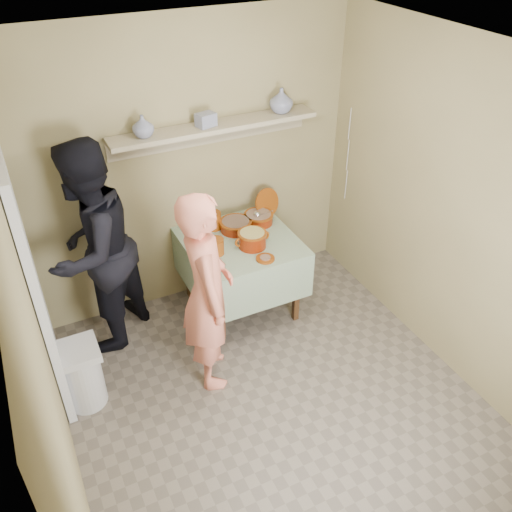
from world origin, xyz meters
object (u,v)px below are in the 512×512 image
person_cook (207,292)px  cazuela_rice (252,238)px  person_helper (92,250)px  trash_bin (82,375)px  serving_table (240,251)px

person_cook → cazuela_rice: (0.62, 0.52, 0.01)m
cazuela_rice → person_helper: bearing=167.6°
cazuela_rice → trash_bin: size_ratio=0.59×
person_helper → cazuela_rice: bearing=123.3°
person_cook → trash_bin: 1.15m
person_cook → cazuela_rice: 0.81m
serving_table → trash_bin: bearing=-161.7°
person_cook → trash_bin: person_cook is taller
person_helper → cazuela_rice: 1.33m
trash_bin → cazuela_rice: bearing=13.2°
person_cook → serving_table: bearing=-27.3°
person_cook → serving_table: (0.57, 0.66, -0.20)m
cazuela_rice → person_cook: bearing=-140.4°
serving_table → cazuela_rice: (0.06, -0.14, 0.20)m
person_helper → serving_table: (1.24, -0.15, -0.29)m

